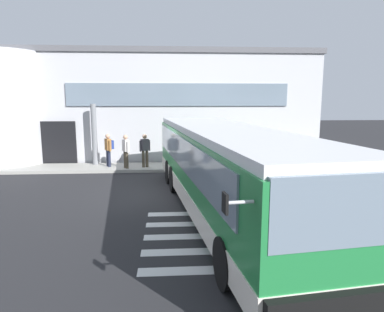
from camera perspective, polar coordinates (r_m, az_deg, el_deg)
The scene contains 10 objects.
ground_plane at distance 13.10m, azimuth -5.85°, elevation -6.32°, with size 80.00×90.00×0.02m, color #232326.
bay_paint_stripes at distance 9.24m, azimuth 6.02°, elevation -13.10°, with size 4.40×3.96×0.01m.
terminal_building at distance 24.19m, azimuth -6.60°, elevation 8.44°, with size 19.68×13.80×6.30m.
boarding_curb at distance 17.75m, azimuth -5.31°, elevation -1.85°, with size 21.88×2.00×0.15m, color #9E9B93.
entry_support_column at distance 18.52m, azimuth -16.05°, elevation 3.48°, with size 0.28×0.28×3.17m, color slate.
bus_main_foreground at distance 10.58m, azimuth 5.45°, elevation -2.61°, with size 4.11×12.41×2.70m.
passenger_near_column at distance 17.81m, azimuth -13.79°, elevation 1.34°, with size 0.49×0.52×1.68m.
passenger_by_doorway at distance 17.20m, azimuth -11.04°, elevation 1.04°, with size 0.39×0.51×1.68m.
passenger_at_curb_edge at distance 17.32m, azimuth -7.90°, elevation 1.19°, with size 0.52×0.38×1.68m.
safety_bollard_yellow at distance 16.57m, azimuth 1.83°, elevation -1.31°, with size 0.18×0.18×0.90m, color yellow.
Camera 1 is at (0.50, -12.60, 3.54)m, focal length 31.81 mm.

